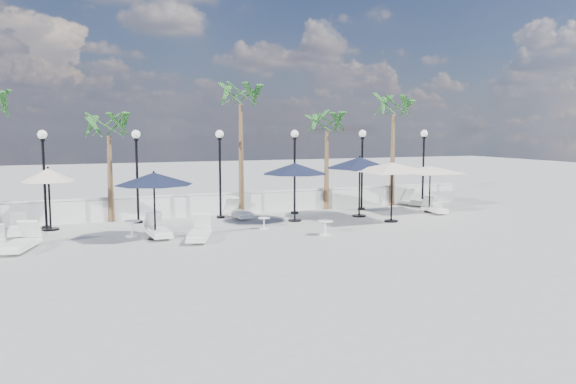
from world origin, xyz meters
name	(u,v)px	position (x,y,z in m)	size (l,w,h in m)	color
ground	(272,247)	(0.00, 0.00, 0.00)	(100.00, 100.00, 0.00)	#979692
balustrade	(215,205)	(0.00, 7.50, 0.47)	(26.00, 0.30, 1.01)	silver
lamppost_1	(44,165)	(-7.00, 6.50, 2.49)	(0.36, 0.36, 3.84)	black
lamppost_2	(137,163)	(-3.50, 6.50, 2.49)	(0.36, 0.36, 3.84)	black
lamppost_3	(220,161)	(0.00, 6.50, 2.49)	(0.36, 0.36, 3.84)	black
lamppost_4	(295,160)	(3.50, 6.50, 2.49)	(0.36, 0.36, 3.84)	black
lamppost_5	(362,158)	(7.00, 6.50, 2.49)	(0.36, 0.36, 3.84)	black
lamppost_6	(424,157)	(10.50, 6.50, 2.49)	(0.36, 0.36, 3.84)	black
palm_1	(109,132)	(-4.50, 7.30, 3.75)	(2.60, 2.60, 4.70)	brown
palm_2	(241,101)	(1.20, 7.30, 5.12)	(2.60, 2.60, 6.10)	brown
palm_3	(327,127)	(5.50, 7.30, 3.95)	(2.60, 2.60, 4.90)	brown
palm_4	(394,112)	(9.20, 7.30, 4.73)	(2.60, 2.60, 5.70)	brown
lounger_0	(18,229)	(-7.94, 5.38, 0.24)	(0.65, 1.90, 0.71)	silver
lounger_1	(21,243)	(-7.65, 2.36, 0.26)	(1.26, 2.19, 0.78)	silver
lounger_3	(158,230)	(-3.23, 3.08, 0.25)	(0.77, 2.03, 0.75)	silver
lounger_4	(199,233)	(-1.99, 1.92, 0.26)	(1.32, 2.15, 0.77)	silver
lounger_5	(238,212)	(0.71, 6.22, 0.25)	(0.88, 2.06, 0.75)	silver
lounger_6	(434,208)	(9.59, 4.27, 0.22)	(0.80, 1.78, 0.64)	silver
lounger_7	(420,202)	(10.19, 6.22, 0.27)	(1.24, 2.27, 0.81)	silver
side_table_0	(132,227)	(-4.08, 3.60, 0.34)	(0.59, 0.59, 0.57)	silver
side_table_1	(264,222)	(0.88, 3.26, 0.27)	(0.46, 0.46, 0.45)	silver
side_table_2	(325,226)	(2.53, 1.19, 0.32)	(0.55, 0.55, 0.53)	silver
parasol_navy_left	(154,179)	(-3.38, 2.72, 2.13)	(2.74, 2.74, 2.42)	black
parasol_navy_mid	(295,169)	(2.70, 4.55, 2.21)	(2.81, 2.81, 2.52)	black
parasol_navy_right	(360,163)	(5.85, 4.65, 2.38)	(3.02, 3.02, 2.71)	black
parasol_cream_sq_a	(430,166)	(9.53, 4.58, 2.16)	(4.75, 4.75, 2.33)	black
parasol_cream_sq_b	(392,163)	(6.39, 2.88, 2.47)	(5.34, 5.34, 2.68)	black
parasol_cream_small	(48,176)	(-6.84, 6.05, 2.09)	(1.99, 1.99, 2.45)	black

